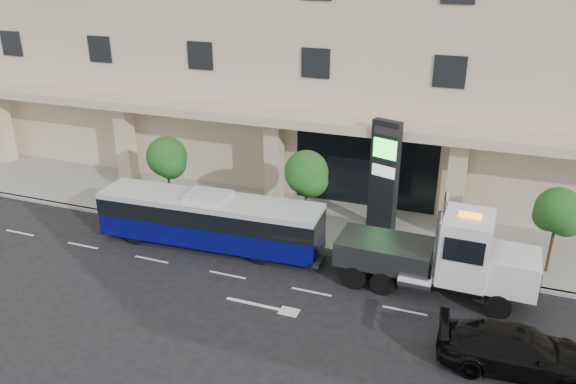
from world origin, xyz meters
name	(u,v)px	position (x,y,z in m)	size (l,w,h in m)	color
ground	(322,275)	(0.00, 0.00, 0.00)	(120.00, 120.00, 0.00)	black
sidewalk	(350,227)	(0.00, 5.00, 0.07)	(120.00, 6.00, 0.15)	gray
curb	(334,253)	(0.00, 2.00, 0.07)	(120.00, 0.30, 0.15)	gray
convention_center	(399,14)	(0.00, 15.42, 9.97)	(60.00, 17.60, 20.00)	#C3AF92
tree_left	(167,159)	(-9.97, 3.59, 3.11)	(2.27, 2.20, 4.22)	#422B19
tree_mid	(307,175)	(-1.97, 3.59, 3.26)	(2.28, 2.20, 4.38)	#422B19
tree_right	(558,214)	(9.53, 3.59, 3.04)	(2.10, 2.00, 4.04)	#422B19
city_bus	(210,219)	(-6.02, 0.77, 1.44)	(11.25, 2.88, 2.83)	black
tow_truck	(443,257)	(5.15, 0.38, 1.74)	(9.31, 2.52, 4.24)	#2D3033
black_sedan	(517,350)	(8.17, -3.63, 0.78)	(2.20, 5.40, 1.57)	black
signage_pylon	(384,176)	(1.58, 5.21, 3.12)	(1.54, 0.97, 5.84)	black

